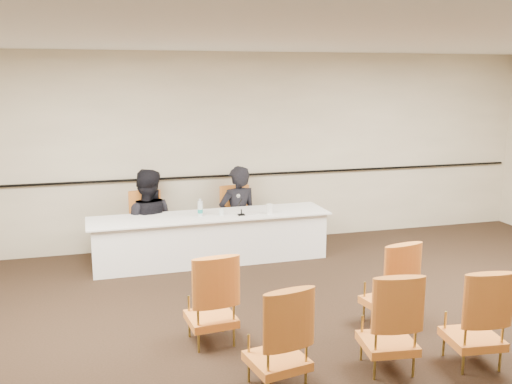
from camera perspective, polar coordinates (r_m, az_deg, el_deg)
floor at (r=5.74m, az=8.09°, el=-15.87°), size 10.00×10.00×0.00m
ceiling at (r=5.12m, az=9.07°, el=15.53°), size 10.00×10.00×0.00m
wall_back at (r=8.97m, az=-1.93°, el=4.26°), size 10.00×0.04×3.00m
wall_rail at (r=8.99m, az=-1.86°, el=1.70°), size 9.80×0.04×0.03m
panel_table at (r=8.25m, az=-4.55°, el=-4.62°), size 3.44×0.87×0.69m
panelist_main at (r=8.84m, az=-1.82°, el=-2.89°), size 0.69×0.52×1.72m
panelist_main_chair at (r=8.83m, az=-1.82°, el=-2.62°), size 0.51×0.51×0.95m
panelist_second at (r=8.61m, az=-10.83°, el=-3.52°), size 0.98×0.83×1.76m
panelist_second_chair at (r=8.59m, az=-10.84°, el=-3.22°), size 0.51×0.51×0.95m
papers at (r=8.19m, az=-1.02°, el=-2.21°), size 0.35×0.30×0.00m
microphone at (r=8.08m, az=-1.48°, el=-1.38°), size 0.11×0.21×0.29m
water_bottle at (r=8.09m, az=-5.61°, el=-1.55°), size 0.10×0.10×0.25m
drinking_glass at (r=8.14m, az=-3.47°, el=-1.96°), size 0.08×0.08×0.10m
coffee_cup at (r=8.20m, az=1.35°, el=-1.70°), size 0.10×0.10×0.14m
aud_chair_front_left at (r=5.77m, az=-4.56°, el=-10.44°), size 0.54×0.54×0.95m
aud_chair_front_right at (r=6.30m, az=13.17°, el=-8.80°), size 0.58×0.58×0.95m
aud_chair_back_left at (r=4.97m, az=2.12°, el=-14.18°), size 0.58×0.58×0.95m
aud_chair_back_mid at (r=5.39m, az=13.10°, el=-12.33°), size 0.56×0.56×0.95m
aud_chair_back_right at (r=5.71m, az=20.97°, el=-11.46°), size 0.55×0.55×0.95m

